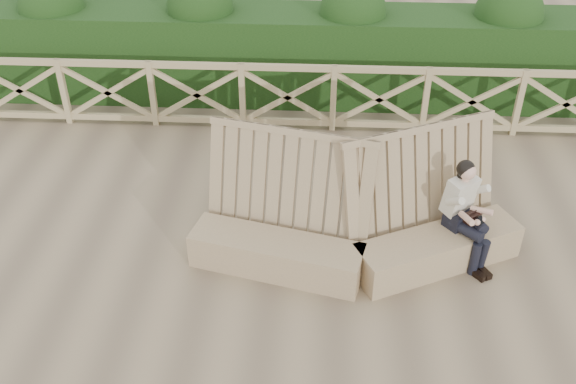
{
  "coord_description": "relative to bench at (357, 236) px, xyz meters",
  "views": [
    {
      "loc": [
        0.52,
        -5.58,
        5.07
      ],
      "look_at": [
        0.18,
        0.4,
        0.9
      ],
      "focal_mm": 40.0,
      "sensor_mm": 36.0,
      "label": 1
    }
  ],
  "objects": [
    {
      "name": "bench",
      "position": [
        0.0,
        0.0,
        0.0
      ],
      "size": [
        3.93,
        1.56,
        1.56
      ],
      "rotation": [
        0.0,
        0.0,
        0.16
      ],
      "color": "olive",
      "rests_on": "ground"
    },
    {
      "name": "guardrail",
      "position": [
        -1.0,
        3.22,
        0.16
      ],
      "size": [
        10.1,
        0.09,
        1.1
      ],
      "color": "#917C54",
      "rests_on": "ground"
    },
    {
      "name": "ground",
      "position": [
        -1.0,
        -0.28,
        -0.39
      ],
      "size": [
        60.0,
        60.0,
        0.0
      ],
      "primitive_type": "plane",
      "color": "brown",
      "rests_on": "ground"
    },
    {
      "name": "woman",
      "position": [
        1.23,
        0.17,
        0.31
      ],
      "size": [
        0.65,
        0.78,
        1.3
      ],
      "rotation": [
        0.0,
        0.0,
        0.67
      ],
      "color": "black",
      "rests_on": "ground"
    },
    {
      "name": "hedge",
      "position": [
        -1.0,
        4.42,
        0.36
      ],
      "size": [
        12.0,
        1.2,
        1.5
      ],
      "primitive_type": "cube",
      "color": "black",
      "rests_on": "ground"
    }
  ]
}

